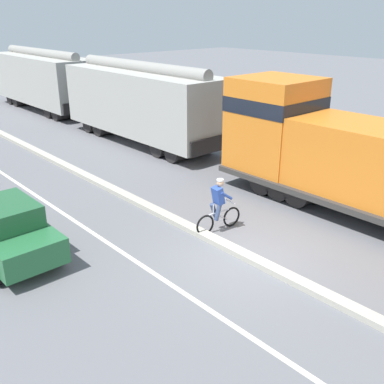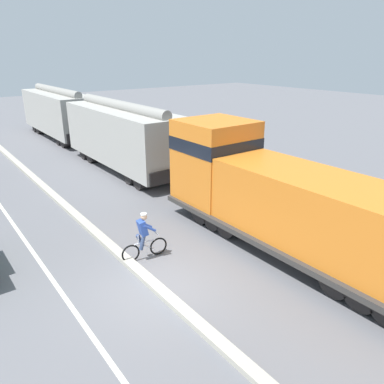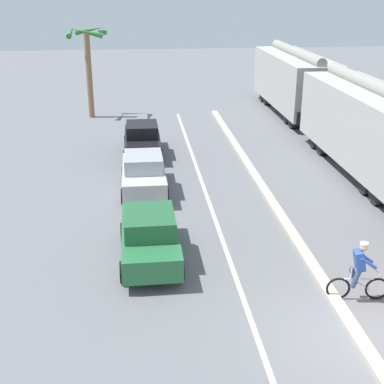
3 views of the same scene
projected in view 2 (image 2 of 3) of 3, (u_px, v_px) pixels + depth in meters
The scene contains 7 objects.
ground_plane at pixel (156, 288), 11.50m from camera, with size 120.00×120.00×0.00m, color slate.
median_curb at pixel (82, 220), 15.97m from camera, with size 0.36×36.00×0.16m, color #B2AD9E.
lane_stripe at pixel (23, 238), 14.65m from camera, with size 0.14×36.00×0.01m, color silver.
locomotive at pixel (278, 200), 13.52m from camera, with size 3.10×11.61×4.20m.
hopper_car_lead at pixel (123, 136), 22.52m from camera, with size 2.90×10.60×4.18m.
hopper_car_middle at pixel (59, 113), 31.21m from camera, with size 2.90×10.60×4.18m.
cyclist at pixel (144, 238), 12.90m from camera, with size 1.71×0.51×1.71m.
Camera 2 is at (-4.96, -8.46, 6.81)m, focal length 35.00 mm.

